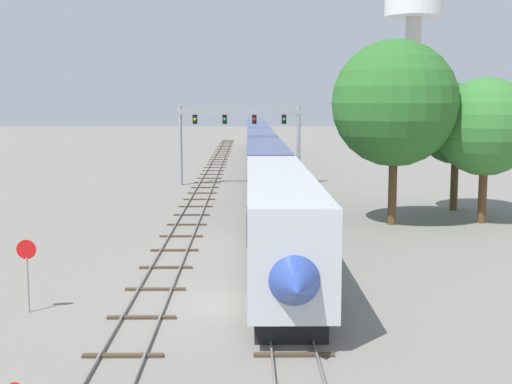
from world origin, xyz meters
TOP-DOWN VIEW (x-y plane):
  - ground_plane at (0.00, 0.00)m, footprint 400.00×400.00m
  - track_main at (2.00, 60.00)m, footprint 2.60×200.00m
  - track_near at (-3.50, 40.00)m, footprint 2.60×160.00m
  - passenger_train at (2.00, 49.83)m, footprint 3.04×112.12m
  - signal_gantry at (-0.25, 40.49)m, footprint 12.10×0.49m
  - water_tower at (28.02, 90.27)m, footprint 9.84×9.84m
  - stop_sign at (-8.00, -1.15)m, footprint 0.76×0.08m
  - trackside_tree_left at (16.05, 24.36)m, footprint 6.01×6.01m
  - trackside_tree_mid at (16.30, 18.74)m, footprint 6.52×6.52m
  - trackside_tree_right at (10.13, 18.24)m, footprint 8.28×8.28m

SIDE VIEW (x-z plane):
  - ground_plane at x=0.00m, z-range 0.00..0.00m
  - track_main at x=2.00m, z-range -0.01..0.15m
  - track_near at x=-3.50m, z-range -0.01..0.15m
  - stop_sign at x=-8.00m, z-range 0.43..3.31m
  - passenger_train at x=2.00m, z-range 0.21..5.01m
  - signal_gantry at x=-0.25m, z-range 1.80..9.49m
  - trackside_tree_mid at x=16.30m, z-range 1.58..11.31m
  - trackside_tree_left at x=16.05m, z-range 1.72..11.22m
  - trackside_tree_right at x=10.13m, z-range 1.93..14.09m
  - water_tower at x=28.02m, z-range 7.94..35.43m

